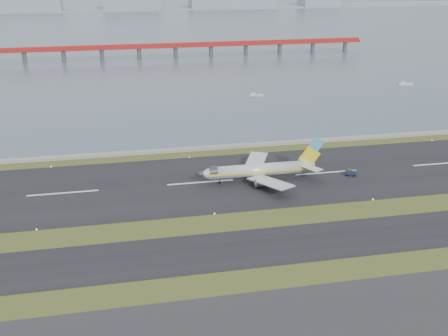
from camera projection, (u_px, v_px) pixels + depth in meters
The scene contains 11 objects.
ground at pixel (220, 227), 140.89m from camera, with size 1000.00×1000.00×0.00m, color #3A4C1B.
taxiway_strip at pixel (230, 250), 129.90m from camera, with size 1000.00×18.00×0.10m, color black.
runway_strip at pixel (200, 182), 168.33m from camera, with size 1000.00×45.00×0.10m, color black.
seawall at pixel (186, 149), 195.63m from camera, with size 1000.00×2.50×1.00m, color gray.
bay_water at pixel (130, 23), 561.86m from camera, with size 1400.00×800.00×1.30m, color #4D5E6F.
red_pier at pixel (175, 47), 370.89m from camera, with size 260.00×5.00×10.20m.
far_shoreline at pixel (134, 4), 708.71m from camera, with size 1400.00×80.00×60.50m.
airliner at pixel (260, 170), 168.70m from camera, with size 38.52×32.89×12.80m.
pushback_tug at pixel (350, 173), 173.38m from camera, with size 3.56×2.74×2.01m.
workboat_near at pixel (256, 95), 271.57m from camera, with size 7.17×4.08×1.66m.
workboat_far at pixel (405, 84), 294.52m from camera, with size 7.75×3.36×1.82m.
Camera 1 is at (-24.71, -123.97, 63.99)m, focal length 45.00 mm.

